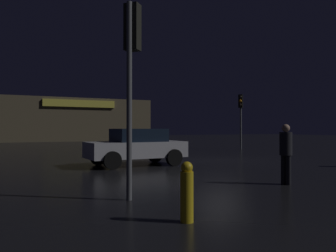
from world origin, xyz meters
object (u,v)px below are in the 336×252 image
traffic_signal_main (241,110)px  pedestrian (286,149)px  car_near (137,146)px  traffic_signal_opposite (132,53)px  fire_hydrant (187,192)px  store_building (75,120)px

traffic_signal_main → pedestrian: bearing=-123.5°
car_near → traffic_signal_opposite: bearing=-111.1°
fire_hydrant → traffic_signal_main: bearing=49.6°
traffic_signal_opposite → pedestrian: size_ratio=2.58×
store_building → traffic_signal_opposite: store_building is taller
car_near → fire_hydrant: 8.68m
traffic_signal_opposite → pedestrian: 5.02m
store_building → traffic_signal_main: 25.35m
store_building → fire_hydrant: bearing=-97.5°
traffic_signal_main → pedestrian: 15.94m
traffic_signal_opposite → fire_hydrant: bearing=-84.2°
traffic_signal_opposite → pedestrian: traffic_signal_opposite is taller
pedestrian → fire_hydrant: pedestrian is taller
fire_hydrant → store_building: bearing=82.5°
pedestrian → fire_hydrant: (-4.28, -2.08, -0.48)m
store_building → pedestrian: size_ratio=11.16×
store_building → car_near: size_ratio=4.51×
traffic_signal_main → traffic_signal_opposite: 18.65m
traffic_signal_main → car_near: (-10.79, -6.88, -2.16)m
traffic_signal_opposite → fire_hydrant: (0.22, -2.12, -2.72)m
traffic_signal_main → car_near: 12.98m
car_near → pedestrian: (2.07, -6.31, 0.16)m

